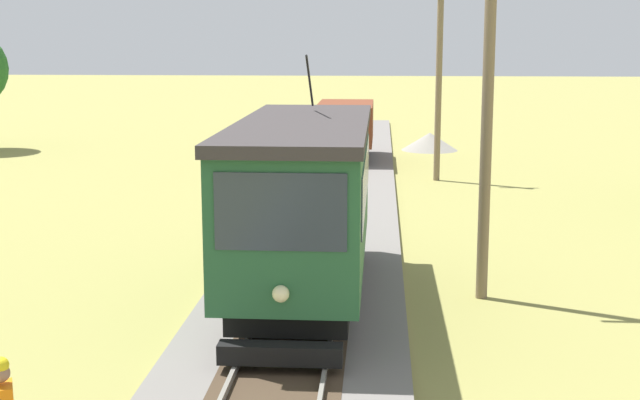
% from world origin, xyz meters
% --- Properties ---
extents(red_tram, '(2.60, 8.54, 4.79)m').
position_xyz_m(red_tram, '(0.00, 21.27, 2.19)').
color(red_tram, '#235633').
rests_on(red_tram, rail_right).
extents(freight_car, '(2.40, 5.20, 2.31)m').
position_xyz_m(freight_car, '(0.00, 41.84, 1.56)').
color(freight_car, brown).
rests_on(freight_car, rail_right).
extents(utility_pole_mid, '(1.40, 0.48, 8.05)m').
position_xyz_m(utility_pole_mid, '(3.74, 22.09, 4.12)').
color(utility_pole_mid, '#7A664C').
rests_on(utility_pole_mid, ground).
extents(utility_pole_far, '(1.40, 0.33, 8.22)m').
position_xyz_m(utility_pole_far, '(3.74, 37.36, 4.21)').
color(utility_pole_far, '#7A664C').
rests_on(utility_pole_far, ground).
extents(gravel_pile, '(2.77, 2.77, 0.87)m').
position_xyz_m(gravel_pile, '(3.97, 46.43, 0.43)').
color(gravel_pile, gray).
rests_on(gravel_pile, ground).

